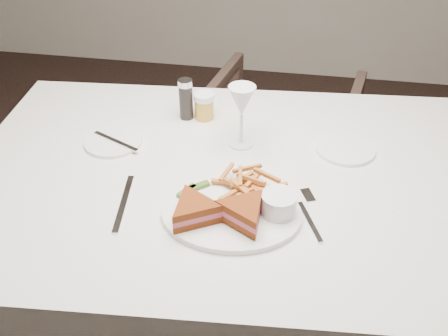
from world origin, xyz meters
The scene contains 3 objects.
table centered at (-0.26, 0.33, 0.38)m, with size 1.36×0.91×0.75m, color silver.
chair_far centered at (-0.17, 1.18, 0.32)m, with size 0.62×0.58×0.63m, color #433029.
table_setting centered at (-0.24, 0.27, 0.79)m, with size 0.79×0.59×0.18m.
Camera 1 is at (-0.10, -0.67, 1.52)m, focal length 40.00 mm.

